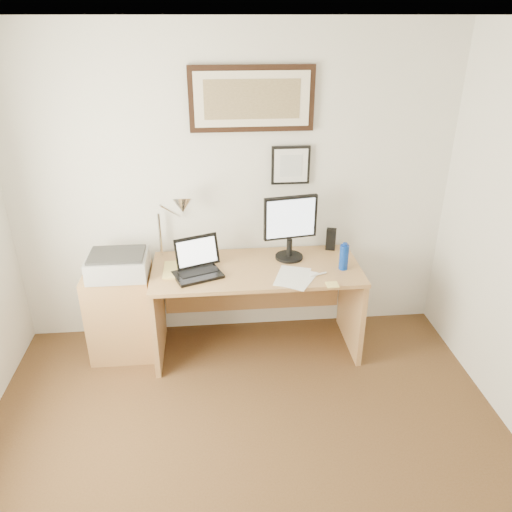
{
  "coord_description": "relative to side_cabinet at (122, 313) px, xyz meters",
  "views": [
    {
      "loc": [
        -0.17,
        -1.76,
        2.51
      ],
      "look_at": [
        0.13,
        1.43,
        0.95
      ],
      "focal_mm": 35.0,
      "sensor_mm": 36.0,
      "label": 1
    }
  ],
  "objects": [
    {
      "name": "printer",
      "position": [
        0.03,
        -0.04,
        0.45
      ],
      "size": [
        0.44,
        0.34,
        0.18
      ],
      "color": "#ADADAF",
      "rests_on": "side_cabinet"
    },
    {
      "name": "picture_large",
      "position": [
        1.07,
        0.29,
        1.59
      ],
      "size": [
        0.92,
        0.04,
        0.47
      ],
      "color": "black",
      "rests_on": "wall_back"
    },
    {
      "name": "desk_lamp",
      "position": [
        0.51,
        0.13,
        0.82
      ],
      "size": [
        0.29,
        0.27,
        0.53
      ],
      "color": "silver",
      "rests_on": "desk"
    },
    {
      "name": "water_bottle",
      "position": [
        1.73,
        -0.13,
        0.48
      ],
      "size": [
        0.07,
        0.07,
        0.2
      ],
      "primitive_type": "cylinder",
      "color": "#0B3195",
      "rests_on": "desk"
    },
    {
      "name": "marker_pen",
      "position": [
        1.52,
        -0.22,
        0.39
      ],
      "size": [
        0.14,
        0.06,
        0.02
      ],
      "primitive_type": "cylinder",
      "rotation": [
        0.0,
        1.57,
        0.35
      ],
      "color": "white",
      "rests_on": "desk"
    },
    {
      "name": "picture_small",
      "position": [
        1.37,
        0.29,
        1.09
      ],
      "size": [
        0.3,
        0.03,
        0.3
      ],
      "color": "black",
      "rests_on": "wall_back"
    },
    {
      "name": "bottle_cap",
      "position": [
        1.73,
        -0.13,
        0.59
      ],
      "size": [
        0.04,
        0.04,
        0.02
      ],
      "primitive_type": "cylinder",
      "color": "#0B3195",
      "rests_on": "water_bottle"
    },
    {
      "name": "speaker",
      "position": [
        1.71,
        0.23,
        0.47
      ],
      "size": [
        0.09,
        0.09,
        0.18
      ],
      "primitive_type": "cube",
      "rotation": [
        0.0,
        0.0,
        -0.29
      ],
      "color": "black",
      "rests_on": "desk"
    },
    {
      "name": "laptop",
      "position": [
        0.62,
        -0.1,
        0.44
      ],
      "size": [
        0.4,
        0.4,
        0.26
      ],
      "color": "black",
      "rests_on": "desk"
    },
    {
      "name": "side_cabinet",
      "position": [
        0.0,
        0.0,
        0.0
      ],
      "size": [
        0.5,
        0.4,
        0.73
      ],
      "primitive_type": "cube",
      "color": "#A67545",
      "rests_on": "floor"
    },
    {
      "name": "book",
      "position": [
        0.36,
        -0.06,
        0.4
      ],
      "size": [
        0.2,
        0.28,
        0.02
      ],
      "primitive_type": "imported",
      "rotation": [
        0.0,
        0.0,
        0.01
      ],
      "color": "#E0C769",
      "rests_on": "desk"
    },
    {
      "name": "ceiling",
      "position": [
        0.92,
        -1.68,
        2.13
      ],
      "size": [
        4.0,
        4.0,
        0.0
      ],
      "primitive_type": "plane",
      "rotation": [
        3.14,
        0.0,
        0.0
      ],
      "color": "white",
      "rests_on": "ground"
    },
    {
      "name": "lcd_monitor",
      "position": [
        1.35,
        0.08,
        0.68
      ],
      "size": [
        0.42,
        0.22,
        0.52
      ],
      "color": "black",
      "rests_on": "desk"
    },
    {
      "name": "paper_sheet_a",
      "position": [
        1.32,
        -0.23,
        0.39
      ],
      "size": [
        0.33,
        0.39,
        0.0
      ],
      "primitive_type": "cube",
      "rotation": [
        0.0,
        0.0,
        -0.34
      ],
      "color": "white",
      "rests_on": "desk"
    },
    {
      "name": "paper_sheet_b",
      "position": [
        1.35,
        -0.26,
        0.39
      ],
      "size": [
        0.35,
        0.38,
        0.0
      ],
      "primitive_type": "cube",
      "rotation": [
        0.0,
        0.0,
        -0.55
      ],
      "color": "white",
      "rests_on": "desk"
    },
    {
      "name": "sticky_pad",
      "position": [
        1.59,
        -0.39,
        0.39
      ],
      "size": [
        0.09,
        0.09,
        0.01
      ],
      "primitive_type": "cube",
      "rotation": [
        0.0,
        0.0,
        0.01
      ],
      "color": "#FBE076",
      "rests_on": "desk"
    },
    {
      "name": "wall_back",
      "position": [
        0.92,
        0.32,
        0.89
      ],
      "size": [
        3.5,
        0.02,
        2.5
      ],
      "primitive_type": "cube",
      "color": "white",
      "rests_on": "ground"
    },
    {
      "name": "desk",
      "position": [
        1.07,
        0.04,
        0.15
      ],
      "size": [
        1.6,
        0.7,
        0.75
      ],
      "color": "#A67545",
      "rests_on": "floor"
    }
  ]
}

